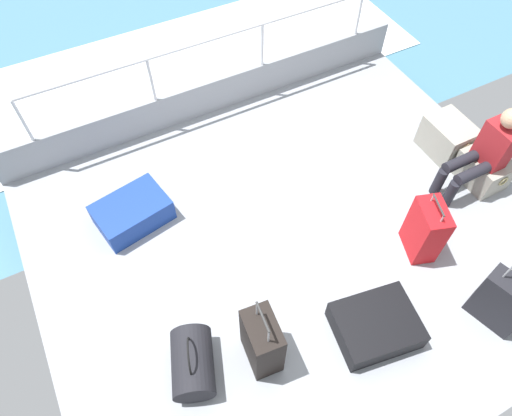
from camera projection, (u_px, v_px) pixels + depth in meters
ground_plane at (301, 240)px, 4.77m from camera, size 4.40×5.20×0.06m
gunwale_port at (212, 96)px, 5.68m from camera, size 0.06×5.20×0.45m
railing_port at (208, 58)px, 5.23m from camera, size 0.04×4.20×1.02m
sea_wake at (176, 69)px, 6.88m from camera, size 12.00×12.00×0.01m
cargo_crate_0 at (447, 137)px, 5.30m from camera, size 0.57×0.42×0.41m
cargo_crate_1 at (483, 169)px, 5.06m from camera, size 0.54×0.39×0.35m
passenger_seated at (485, 152)px, 4.71m from camera, size 0.34×0.66×1.05m
suitcase_0 at (262, 342)px, 3.78m from camera, size 0.41×0.29×0.86m
suitcase_1 at (502, 302)px, 4.01m from camera, size 0.47×0.33×0.82m
suitcase_2 at (375, 325)px, 4.08m from camera, size 0.68×0.79×0.24m
suitcase_3 at (132, 212)px, 4.77m from camera, size 0.63×0.81×0.27m
suitcase_4 at (425, 230)px, 4.42m from camera, size 0.44×0.35×0.74m
duffel_bag at (193, 363)px, 3.83m from camera, size 0.63×0.51×0.51m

